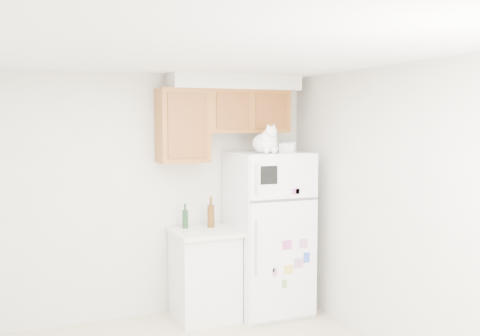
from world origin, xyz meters
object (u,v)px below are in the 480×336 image
storage_box_front (286,148)px  cat (266,142)px  bottle_amber (211,212)px  storage_box_back (285,147)px  refrigerator (269,233)px  base_counter (205,274)px  bottle_green (185,216)px

storage_box_front → cat: bearing=-138.7°
bottle_amber → storage_box_back: bearing=-6.1°
refrigerator → bottle_amber: refrigerator is taller
cat → bottle_amber: 0.93m
base_counter → storage_box_back: storage_box_back is taller
refrigerator → storage_box_front: size_ratio=11.33×
refrigerator → bottle_amber: bearing=163.4°
refrigerator → storage_box_back: (0.23, 0.09, 0.90)m
base_counter → cat: size_ratio=2.15×
cat → bottle_green: bearing=153.5°
storage_box_front → refrigerator: bearing=-174.6°
refrigerator → storage_box_front: 0.91m
refrigerator → storage_box_front: storage_box_front is taller
bottle_green → bottle_amber: bearing=-13.2°
refrigerator → base_counter: (-0.69, 0.07, -0.39)m
refrigerator → cat: cat is taller
bottle_amber → bottle_green: bearing=166.8°
bottle_green → refrigerator: bearing=-15.5°
cat → storage_box_front: 0.28m
base_counter → cat: (0.59, -0.21, 1.35)m
storage_box_front → bottle_green: bearing=-171.4°
base_counter → bottle_amber: bottle_amber is taller
storage_box_front → bottle_green: 1.26m
cat → storage_box_back: size_ratio=2.38×
base_counter → cat: bearing=-19.6°
storage_box_back → cat: bearing=-155.5°
base_counter → storage_box_front: bearing=-8.8°
refrigerator → cat: size_ratio=3.97×
refrigerator → cat: (-0.10, -0.14, 0.96)m
storage_box_back → storage_box_front: size_ratio=1.20×
storage_box_front → base_counter: bearing=-164.0°
refrigerator → base_counter: 0.79m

